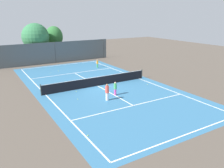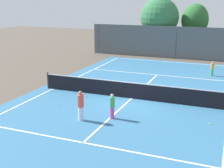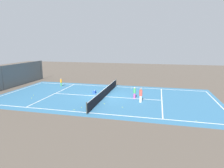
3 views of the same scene
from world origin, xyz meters
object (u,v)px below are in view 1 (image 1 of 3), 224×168
(tennis_ball_0, at_px, (147,85))
(tennis_ball_9, at_px, (132,79))
(tennis_ball_3, at_px, (88,135))
(tennis_ball_2, at_px, (45,89))
(tennis_ball_7, at_px, (113,70))
(tennis_ball_6, at_px, (76,92))
(tennis_ball_5, at_px, (58,71))
(player_2, at_px, (115,88))
(tennis_ball_4, at_px, (51,73))
(tennis_ball_1, at_px, (54,89))
(player_1, at_px, (107,92))
(ball_crate, at_px, (99,79))
(player_0, at_px, (97,63))
(tennis_ball_8, at_px, (78,99))

(tennis_ball_0, relative_size, tennis_ball_9, 1.00)
(tennis_ball_3, bearing_deg, tennis_ball_9, 42.35)
(tennis_ball_2, relative_size, tennis_ball_7, 1.00)
(tennis_ball_6, bearing_deg, tennis_ball_5, 82.29)
(tennis_ball_3, bearing_deg, player_2, 45.57)
(tennis_ball_2, relative_size, tennis_ball_3, 1.00)
(tennis_ball_2, relative_size, tennis_ball_4, 1.00)
(tennis_ball_1, height_order, tennis_ball_3, same)
(tennis_ball_5, xyz_separation_m, tennis_ball_6, (-1.24, -9.14, 0.00))
(tennis_ball_5, bearing_deg, tennis_ball_6, -97.71)
(player_1, bearing_deg, tennis_ball_6, 112.41)
(tennis_ball_7, bearing_deg, ball_crate, -138.48)
(tennis_ball_2, bearing_deg, player_0, 34.11)
(ball_crate, distance_m, tennis_ball_8, 6.27)
(tennis_ball_3, height_order, tennis_ball_5, same)
(player_0, xyz_separation_m, tennis_ball_9, (0.64, -7.57, -0.55))
(tennis_ball_1, height_order, tennis_ball_4, same)
(ball_crate, relative_size, tennis_ball_3, 6.87)
(tennis_ball_3, xyz_separation_m, tennis_ball_5, (3.88, 17.42, 0.00))
(ball_crate, bearing_deg, tennis_ball_9, -22.98)
(tennis_ball_7, relative_size, tennis_ball_9, 1.00)
(player_1, relative_size, tennis_ball_5, 22.80)
(tennis_ball_0, relative_size, tennis_ball_3, 1.00)
(tennis_ball_0, bearing_deg, player_1, -163.43)
(tennis_ball_0, bearing_deg, tennis_ball_5, 119.67)
(ball_crate, height_order, tennis_ball_2, ball_crate)
(player_1, bearing_deg, tennis_ball_0, 16.57)
(tennis_ball_4, distance_m, tennis_ball_5, 1.32)
(player_1, relative_size, tennis_ball_7, 22.80)
(ball_crate, xyz_separation_m, tennis_ball_5, (-2.57, 6.79, -0.15))
(tennis_ball_9, bearing_deg, player_2, -141.97)
(tennis_ball_1, height_order, tennis_ball_7, same)
(tennis_ball_3, bearing_deg, tennis_ball_4, 80.83)
(player_0, xyz_separation_m, tennis_ball_3, (-9.36, -16.69, -0.55))
(player_1, distance_m, tennis_ball_7, 11.41)
(player_2, relative_size, tennis_ball_8, 19.39)
(ball_crate, relative_size, tennis_ball_6, 6.87)
(player_2, height_order, tennis_ball_6, player_2)
(tennis_ball_0, height_order, tennis_ball_1, same)
(player_1, relative_size, tennis_ball_4, 22.80)
(tennis_ball_8, bearing_deg, tennis_ball_1, 104.05)
(tennis_ball_4, bearing_deg, tennis_ball_6, -90.44)
(tennis_ball_7, bearing_deg, tennis_ball_1, -156.59)
(tennis_ball_1, bearing_deg, tennis_ball_5, 68.53)
(player_1, bearing_deg, tennis_ball_3, -130.86)
(tennis_ball_7, distance_m, tennis_ball_8, 11.63)
(ball_crate, distance_m, tennis_ball_3, 12.43)
(tennis_ball_3, distance_m, tennis_ball_9, 13.54)
(tennis_ball_0, bearing_deg, tennis_ball_1, 158.66)
(tennis_ball_6, bearing_deg, tennis_ball_4, 89.56)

